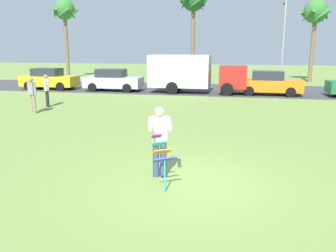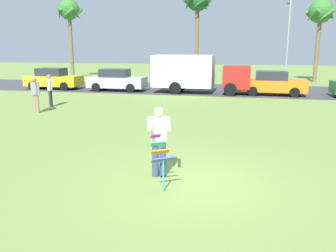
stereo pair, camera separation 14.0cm
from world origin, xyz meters
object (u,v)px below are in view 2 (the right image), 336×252
object	(u,v)px
parked_car_yellow	(53,79)
palm_tree_left_near	(69,13)
streetlight_pole	(288,37)
person_kite_flyer	(159,139)
palm_tree_right_near	(198,3)
person_walker_far	(50,89)
parked_car_silver	(117,80)
parked_truck_red_cab	(195,73)
kite_held	(161,154)
parked_car_orange	(273,84)
palm_tree_centre_far	(320,14)
person_walker_near	(35,94)

from	to	relation	value
parked_car_yellow	palm_tree_left_near	bearing A→B (deg)	109.98
streetlight_pole	person_kite_flyer	bearing A→B (deg)	-102.50
palm_tree_right_near	person_walker_far	size ratio (longest dim) A/B	4.86
parked_car_silver	parked_truck_red_cab	size ratio (longest dim) A/B	0.63
kite_held	palm_tree_right_near	size ratio (longest dim) A/B	0.14
person_kite_flyer	palm_tree_right_near	xyz separation A→B (m)	(-2.58, 24.58, 6.05)
parked_car_orange	palm_tree_left_near	bearing A→B (deg)	153.26
kite_held	palm_tree_left_near	size ratio (longest dim) A/B	0.15
parked_car_yellow	streetlight_pole	xyz separation A→B (m)	(17.75, 7.71, 3.22)
person_walker_far	palm_tree_centre_far	bearing A→B (deg)	46.91
person_kite_flyer	person_walker_near	size ratio (longest dim) A/B	1.00
parked_car_orange	streetlight_pole	size ratio (longest dim) A/B	0.61
person_kite_flyer	parked_truck_red_cab	size ratio (longest dim) A/B	0.26
parked_car_silver	streetlight_pole	distance (m)	15.11
parked_truck_red_cab	palm_tree_left_near	xyz separation A→B (m)	(-14.58, 9.99, 5.21)
person_walker_near	person_walker_far	size ratio (longest dim) A/B	1.00
streetlight_pole	person_walker_near	size ratio (longest dim) A/B	4.05
palm_tree_centre_far	parked_car_yellow	bearing A→B (deg)	-153.89
person_kite_flyer	palm_tree_left_near	distance (m)	31.24
person_kite_flyer	palm_tree_right_near	size ratio (longest dim) A/B	0.21
palm_tree_right_near	person_walker_far	bearing A→B (deg)	-109.66
parked_car_silver	parked_truck_red_cab	distance (m)	5.83
person_kite_flyer	streetlight_pole	distance (m)	24.67
parked_truck_red_cab	palm_tree_right_near	bearing A→B (deg)	97.33
person_kite_flyer	streetlight_pole	world-z (taller)	streetlight_pole
parked_car_silver	palm_tree_left_near	bearing A→B (deg)	131.33
palm_tree_centre_far	streetlight_pole	size ratio (longest dim) A/B	1.05
kite_held	parked_car_yellow	bearing A→B (deg)	126.82
parked_car_silver	parked_car_yellow	bearing A→B (deg)	-180.00
parked_car_yellow	kite_held	bearing A→B (deg)	-53.18
person_kite_flyer	person_walker_near	bearing A→B (deg)	138.62
person_kite_flyer	palm_tree_centre_far	distance (m)	27.97
parked_car_orange	person_walker_far	bearing A→B (deg)	-148.27
person_kite_flyer	parked_car_silver	distance (m)	17.75
parked_truck_red_cab	parked_car_orange	xyz separation A→B (m)	(5.25, 0.00, -0.64)
parked_car_orange	person_walker_near	size ratio (longest dim) A/B	2.46
palm_tree_centre_far	kite_held	bearing A→B (deg)	-106.32
parked_truck_red_cab	kite_held	bearing A→B (deg)	-84.17
person_kite_flyer	kite_held	distance (m)	0.79
person_kite_flyer	parked_car_yellow	xyz separation A→B (m)	(-12.45, 16.18, -0.18)
parked_car_silver	palm_tree_right_near	xyz separation A→B (m)	(4.71, 8.40, 6.23)
kite_held	palm_tree_right_near	bearing A→B (deg)	96.33
parked_car_yellow	palm_tree_centre_far	xyz separation A→B (m)	(20.60, 10.10, 5.22)
palm_tree_right_near	streetlight_pole	size ratio (longest dim) A/B	1.20
palm_tree_left_near	streetlight_pole	bearing A→B (deg)	-6.09
palm_tree_centre_far	person_walker_near	world-z (taller)	palm_tree_centre_far
palm_tree_centre_far	streetlight_pole	xyz separation A→B (m)	(-2.85, -2.38, -2.00)
person_kite_flyer	person_walker_far	size ratio (longest dim) A/B	1.00
parked_car_silver	person_walker_near	distance (m)	9.24
palm_tree_left_near	parked_truck_red_cab	bearing A→B (deg)	-34.42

